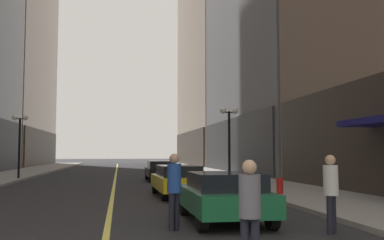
{
  "coord_description": "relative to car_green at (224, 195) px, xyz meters",
  "views": [
    {
      "loc": [
        0.27,
        -4.91,
        1.85
      ],
      "look_at": [
        5.11,
        24.43,
        4.07
      ],
      "focal_mm": 41.14,
      "sensor_mm": 36.0,
      "label": 1
    }
  ],
  "objects": [
    {
      "name": "ground_plane",
      "position": [
        -3.05,
        28.32,
        -0.72
      ],
      "size": [
        200.0,
        200.0,
        0.0
      ],
      "primitive_type": "plane",
      "color": "#262628"
    },
    {
      "name": "sidewalk_left",
      "position": [
        -11.3,
        28.32,
        -0.64
      ],
      "size": [
        4.5,
        78.0,
        0.15
      ],
      "primitive_type": "cube",
      "color": "gray",
      "rests_on": "ground"
    },
    {
      "name": "sidewalk_right",
      "position": [
        5.2,
        28.32,
        -0.64
      ],
      "size": [
        4.5,
        78.0,
        0.15
      ],
      "primitive_type": "cube",
      "color": "gray",
      "rests_on": "ground"
    },
    {
      "name": "lane_centre_stripe",
      "position": [
        -3.05,
        28.32,
        -0.72
      ],
      "size": [
        0.16,
        70.0,
        0.01
      ],
      "primitive_type": "cube",
      "color": "#E5D64C",
      "rests_on": "ground"
    },
    {
      "name": "car_green",
      "position": [
        0.0,
        0.0,
        0.0
      ],
      "size": [
        1.95,
        4.07,
        1.32
      ],
      "color": "#196038",
      "rests_on": "ground"
    },
    {
      "name": "car_yellow",
      "position": [
        -0.32,
        7.02,
        0.0
      ],
      "size": [
        1.94,
        4.76,
        1.32
      ],
      "color": "yellow",
      "rests_on": "ground"
    },
    {
      "name": "car_black",
      "position": [
        -0.13,
        17.53,
        -0.0
      ],
      "size": [
        1.77,
        4.28,
        1.32
      ],
      "color": "black",
      "rests_on": "ground"
    },
    {
      "name": "pedestrian_in_grey_suit",
      "position": [
        -0.78,
        -4.96,
        0.3
      ],
      "size": [
        0.46,
        0.46,
        1.74
      ],
      "color": "black",
      "rests_on": "ground"
    },
    {
      "name": "pedestrian_in_white_shirt",
      "position": [
        2.02,
        -2.07,
        0.34
      ],
      "size": [
        0.48,
        0.48,
        1.8
      ],
      "color": "black",
      "rests_on": "ground"
    },
    {
      "name": "pedestrian_in_blue_hoodie",
      "position": [
        -1.47,
        -0.98,
        0.36
      ],
      "size": [
        0.47,
        0.47,
        1.83
      ],
      "color": "black",
      "rests_on": "ground"
    },
    {
      "name": "street_lamp_left_far",
      "position": [
        -9.45,
        19.61,
        2.54
      ],
      "size": [
        1.06,
        0.36,
        4.43
      ],
      "color": "black",
      "rests_on": "ground"
    },
    {
      "name": "street_lamp_right_mid",
      "position": [
        3.35,
        12.6,
        2.54
      ],
      "size": [
        1.06,
        0.36,
        4.43
      ],
      "color": "black",
      "rests_on": "ground"
    },
    {
      "name": "fire_hydrant_right",
      "position": [
        3.85,
        6.05,
        -0.32
      ],
      "size": [
        0.28,
        0.28,
        0.8
      ],
      "primitive_type": "cylinder",
      "color": "red",
      "rests_on": "ground"
    }
  ]
}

